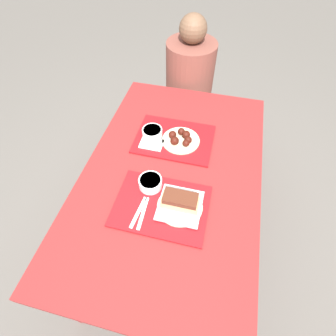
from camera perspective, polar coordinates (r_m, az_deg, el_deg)
ground_plane at (r=2.02m, az=0.54°, el=-14.21°), size 12.00×12.00×0.00m
picnic_table at (r=1.45m, az=0.73°, el=-3.39°), size 0.92×1.47×0.76m
picnic_bench_far at (r=2.31m, az=6.28°, el=11.54°), size 0.87×0.28×0.44m
tray_near at (r=1.25m, az=-1.24°, el=-8.27°), size 0.44×0.32×0.01m
tray_far at (r=1.52m, az=1.37°, el=6.32°), size 0.44×0.32×0.01m
bowl_coleslaw_near at (r=1.28m, az=-3.86°, el=-3.12°), size 0.12×0.12×0.05m
brisket_sandwich_plate at (r=1.21m, az=2.64°, el=-7.64°), size 0.21×0.21×0.09m
plastic_fork_near at (r=1.23m, az=-6.46°, el=-9.52°), size 0.03×0.17×0.00m
plastic_knife_near at (r=1.23m, az=-5.47°, el=-9.75°), size 0.02×0.17×0.00m
bowl_coleslaw_far at (r=1.52m, az=-3.45°, el=7.76°), size 0.12×0.12×0.05m
wings_plate_far at (r=1.49m, az=2.86°, el=6.39°), size 0.22×0.22×0.06m
napkin_far at (r=1.48m, az=-3.61°, el=5.29°), size 0.13×0.09×0.01m
person_seated_across at (r=2.10m, az=4.77°, el=19.65°), size 0.36×0.36×0.73m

